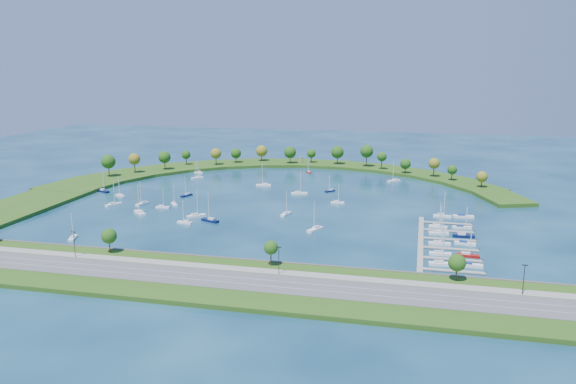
% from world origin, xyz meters
% --- Properties ---
extents(ground, '(700.00, 700.00, 0.00)m').
position_xyz_m(ground, '(0.00, 0.00, 0.00)').
color(ground, '#06253C').
rests_on(ground, ground).
extents(south_shoreline, '(420.00, 43.10, 11.60)m').
position_xyz_m(south_shoreline, '(0.03, -122.88, 1.00)').
color(south_shoreline, '#2C5015').
rests_on(south_shoreline, ground).
extents(breakwater, '(286.74, 247.64, 2.00)m').
position_xyz_m(breakwater, '(-46.33, 48.72, 0.99)').
color(breakwater, '#2C5015').
rests_on(breakwater, ground).
extents(breakwater_trees, '(241.63, 92.36, 15.76)m').
position_xyz_m(breakwater_trees, '(-20.73, 88.07, 10.48)').
color(breakwater_trees, '#382314').
rests_on(breakwater_trees, breakwater).
extents(harbor_tower, '(2.60, 2.60, 4.11)m').
position_xyz_m(harbor_tower, '(-11.24, 116.16, 4.11)').
color(harbor_tower, gray).
rests_on(harbor_tower, breakwater).
extents(dock_system, '(24.28, 82.00, 1.60)m').
position_xyz_m(dock_system, '(85.30, -61.00, 0.35)').
color(dock_system, gray).
rests_on(dock_system, ground).
extents(moored_boat_0, '(9.64, 5.68, 13.69)m').
position_xyz_m(moored_boat_0, '(8.56, 17.80, 0.96)').
color(moored_boat_0, white).
rests_on(moored_boat_0, ground).
extents(moored_boat_1, '(4.49, 8.03, 11.38)m').
position_xyz_m(moored_boat_1, '(-67.68, -90.07, 0.89)').
color(moored_boat_1, white).
rests_on(moored_boat_1, ground).
extents(moored_boat_2, '(7.78, 3.34, 11.07)m').
position_xyz_m(moored_boat_2, '(-30.80, -55.70, 0.88)').
color(moored_boat_2, white).
rests_on(moored_boat_2, ground).
extents(moored_boat_3, '(7.57, 3.19, 10.78)m').
position_xyz_m(moored_boat_3, '(33.45, 0.87, 0.87)').
color(moored_boat_3, white).
rests_on(moored_boat_3, ground).
extents(moored_boat_4, '(9.11, 6.14, 13.11)m').
position_xyz_m(moored_boat_4, '(-105.09, -2.69, 0.94)').
color(moored_boat_4, '#09113C').
rests_on(moored_boat_4, ground).
extents(moored_boat_5, '(6.36, 9.15, 13.22)m').
position_xyz_m(moored_boat_5, '(-82.00, -31.42, 0.94)').
color(moored_boat_5, white).
rests_on(moored_boat_5, ground).
extents(moored_boat_6, '(7.18, 3.49, 10.17)m').
position_xyz_m(moored_boat_6, '(-72.91, 66.88, 0.86)').
color(moored_boat_6, white).
rests_on(moored_boat_6, ground).
extents(moored_boat_7, '(7.40, 3.00, 10.57)m').
position_xyz_m(moored_boat_7, '(-54.15, -30.51, 0.87)').
color(moored_boat_7, white).
rests_on(moored_boat_7, ground).
extents(moored_boat_8, '(5.75, 6.16, 9.69)m').
position_xyz_m(moored_boat_8, '(24.86, 29.03, 0.85)').
color(moored_boat_8, '#09113C').
rests_on(moored_boat_8, ground).
extents(moored_boat_9, '(5.11, 6.60, 9.75)m').
position_xyz_m(moored_boat_9, '(0.69, 85.73, 0.85)').
color(moored_boat_9, maroon).
rests_on(moored_boat_9, ground).
extents(moored_boat_10, '(8.24, 8.25, 13.39)m').
position_xyz_m(moored_boat_10, '(60.07, 68.06, 0.95)').
color(moored_boat_10, white).
rests_on(moored_boat_10, ground).
extents(moored_boat_11, '(9.69, 5.97, 13.80)m').
position_xyz_m(moored_boat_11, '(-20.25, -49.90, 0.96)').
color(moored_boat_11, '#09113C').
rests_on(moored_boat_11, ground).
extents(moored_boat_12, '(7.74, 5.90, 11.39)m').
position_xyz_m(moored_boat_12, '(-89.56, -10.88, 0.89)').
color(moored_boat_12, white).
rests_on(moored_boat_12, ground).
extents(moored_boat_13, '(4.23, 8.66, 12.27)m').
position_xyz_m(moored_boat_13, '(12.06, -29.53, 0.91)').
color(moored_boat_13, white).
rests_on(moored_boat_13, ground).
extents(moored_boat_14, '(7.05, 7.45, 11.79)m').
position_xyz_m(moored_boat_14, '(-66.81, 48.77, 0.90)').
color(moored_boat_14, white).
rests_on(moored_boat_14, ground).
extents(moored_boat_15, '(8.39, 8.27, 13.53)m').
position_xyz_m(moored_boat_15, '(-30.14, -43.43, 0.95)').
color(moored_boat_15, white).
rests_on(moored_boat_15, ground).
extents(moored_boat_16, '(6.12, 7.37, 11.10)m').
position_xyz_m(moored_boat_16, '(-51.01, -22.93, 0.88)').
color(moored_boat_16, white).
rests_on(moored_boat_16, ground).
extents(moored_boat_17, '(5.03, 8.12, 11.57)m').
position_xyz_m(moored_boat_17, '(-53.02, -1.52, 0.89)').
color(moored_boat_17, '#09113C').
rests_on(moored_boat_17, ground).
extents(moored_boat_18, '(6.39, 9.75, 13.97)m').
position_xyz_m(moored_boat_18, '(31.39, -53.46, 0.97)').
color(moored_boat_18, white).
rests_on(moored_boat_18, ground).
extents(moored_boat_19, '(4.01, 8.71, 12.35)m').
position_xyz_m(moored_boat_19, '(-68.14, -25.92, 0.92)').
color(moored_boat_19, white).
rests_on(moored_boat_19, ground).
extents(moored_boat_20, '(9.59, 4.15, 13.65)m').
position_xyz_m(moored_boat_20, '(-17.61, 35.54, 0.96)').
color(moored_boat_20, white).
rests_on(moored_boat_20, ground).
extents(moored_boat_21, '(9.25, 8.77, 14.65)m').
position_xyz_m(moored_boat_21, '(-59.82, -44.52, 0.99)').
color(moored_boat_21, white).
rests_on(moored_boat_21, ground).
extents(docked_boat_0, '(9.17, 3.47, 13.15)m').
position_xyz_m(docked_boat_0, '(85.51, -87.84, 0.94)').
color(docked_boat_0, white).
rests_on(docked_boat_0, ground).
extents(docked_boat_1, '(9.18, 2.78, 1.86)m').
position_xyz_m(docked_boat_1, '(95.97, -86.89, 0.68)').
color(docked_boat_1, white).
rests_on(docked_boat_1, ground).
extents(docked_boat_2, '(8.73, 3.06, 12.60)m').
position_xyz_m(docked_boat_2, '(85.51, -75.58, 0.92)').
color(docked_boat_2, white).
rests_on(docked_boat_2, ground).
extents(docked_boat_3, '(9.08, 3.48, 13.02)m').
position_xyz_m(docked_boat_3, '(96.01, -75.36, 0.94)').
color(docked_boat_3, maroon).
rests_on(docked_boat_3, ground).
extents(docked_boat_4, '(9.05, 3.09, 13.08)m').
position_xyz_m(docked_boat_4, '(85.51, -62.30, 0.94)').
color(docked_boat_4, white).
rests_on(docked_boat_4, ground).
extents(docked_boat_5, '(8.98, 3.80, 1.77)m').
position_xyz_m(docked_boat_5, '(95.97, -59.51, 0.65)').
color(docked_boat_5, white).
rests_on(docked_boat_5, ground).
extents(docked_boat_6, '(8.89, 3.55, 12.71)m').
position_xyz_m(docked_boat_6, '(85.51, -46.46, 0.93)').
color(docked_boat_6, white).
rests_on(docked_boat_6, ground).
extents(docked_boat_7, '(9.39, 3.01, 13.64)m').
position_xyz_m(docked_boat_7, '(96.00, -48.58, 0.96)').
color(docked_boat_7, '#09113C').
rests_on(docked_boat_7, ground).
extents(docked_boat_8, '(8.54, 3.42, 12.21)m').
position_xyz_m(docked_boat_8, '(85.52, -35.87, 0.91)').
color(docked_boat_8, white).
rests_on(docked_boat_8, ground).
extents(docked_boat_9, '(8.94, 3.72, 1.77)m').
position_xyz_m(docked_boat_9, '(95.97, -34.60, 0.65)').
color(docked_boat_9, white).
rests_on(docked_boat_9, ground).
extents(docked_boat_10, '(8.82, 2.90, 12.79)m').
position_xyz_m(docked_boat_10, '(87.91, -16.06, 0.93)').
color(docked_boat_10, white).
rests_on(docked_boat_10, ground).
extents(docked_boat_11, '(10.12, 3.56, 2.03)m').
position_xyz_m(docked_boat_11, '(97.86, -14.64, 0.74)').
color(docked_boat_11, white).
rests_on(docked_boat_11, ground).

